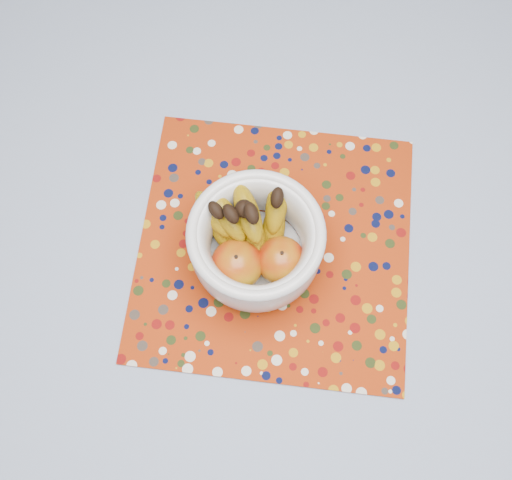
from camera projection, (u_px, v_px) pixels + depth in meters
table at (279, 273)px, 0.97m from camera, size 1.20×1.20×0.75m
tablecloth at (280, 258)px, 0.90m from camera, size 1.32×1.32×0.01m
placemat at (274, 246)px, 0.90m from camera, size 0.45×0.45×0.00m
fruit_bowl at (251, 239)px, 0.83m from camera, size 0.21×0.19×0.14m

